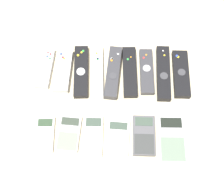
# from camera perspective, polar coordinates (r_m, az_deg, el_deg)

# --- Properties ---
(ground_plane) EXTENTS (3.00, 3.00, 0.00)m
(ground_plane) POSITION_cam_1_polar(r_m,az_deg,el_deg) (1.08, -0.06, -1.67)
(ground_plane) COLOR beige
(remote_0) EXTENTS (0.05, 0.16, 0.02)m
(remote_0) POSITION_cam_1_polar(r_m,az_deg,el_deg) (1.16, -12.10, 5.32)
(remote_0) COLOR #B7B7BC
(remote_0) RESTS_ON ground_plane
(remote_1) EXTENTS (0.06, 0.17, 0.02)m
(remote_1) POSITION_cam_1_polar(r_m,az_deg,el_deg) (1.14, -8.97, 4.93)
(remote_1) COLOR #B7B7BC
(remote_1) RESTS_ON ground_plane
(remote_2) EXTENTS (0.06, 0.21, 0.02)m
(remote_2) POSITION_cam_1_polar(r_m,az_deg,el_deg) (1.14, -5.66, 4.84)
(remote_2) COLOR black
(remote_2) RESTS_ON ground_plane
(remote_3) EXTENTS (0.05, 0.21, 0.02)m
(remote_3) POSITION_cam_1_polar(r_m,az_deg,el_deg) (1.13, -2.70, 4.77)
(remote_3) COLOR silver
(remote_3) RESTS_ON ground_plane
(remote_4) EXTENTS (0.06, 0.21, 0.03)m
(remote_4) POSITION_cam_1_polar(r_m,az_deg,el_deg) (1.13, 0.18, 4.70)
(remote_4) COLOR #333338
(remote_4) RESTS_ON ground_plane
(remote_5) EXTENTS (0.06, 0.20, 0.02)m
(remote_5) POSITION_cam_1_polar(r_m,az_deg,el_deg) (1.13, 3.25, 4.79)
(remote_5) COLOR black
(remote_5) RESTS_ON ground_plane
(remote_6) EXTENTS (0.05, 0.18, 0.02)m
(remote_6) POSITION_cam_1_polar(r_m,az_deg,el_deg) (1.14, 6.33, 4.83)
(remote_6) COLOR #333338
(remote_6) RESTS_ON ground_plane
(remote_7) EXTENTS (0.05, 0.21, 0.03)m
(remote_7) POSITION_cam_1_polar(r_m,az_deg,el_deg) (1.14, 9.35, 4.51)
(remote_7) COLOR black
(remote_7) RESTS_ON ground_plane
(remote_8) EXTENTS (0.06, 0.19, 0.03)m
(remote_8) POSITION_cam_1_polar(r_m,az_deg,el_deg) (1.15, 12.49, 4.32)
(remote_8) COLOR black
(remote_8) RESTS_ON ground_plane
(calculator_0) EXTENTS (0.07, 0.12, 0.01)m
(calculator_0) POSITION_cam_1_polar(r_m,az_deg,el_deg) (1.06, -12.20, -6.60)
(calculator_0) COLOR silver
(calculator_0) RESTS_ON ground_plane
(calculator_1) EXTENTS (0.08, 0.12, 0.02)m
(calculator_1) POSITION_cam_1_polar(r_m,az_deg,el_deg) (1.05, -7.91, -6.48)
(calculator_1) COLOR #B2B2B7
(calculator_1) RESTS_ON ground_plane
(calculator_2) EXTENTS (0.07, 0.14, 0.01)m
(calculator_2) POSITION_cam_1_polar(r_m,az_deg,el_deg) (1.04, -3.49, -6.95)
(calculator_2) COLOR silver
(calculator_2) RESTS_ON ground_plane
(calculator_3) EXTENTS (0.08, 0.12, 0.01)m
(calculator_3) POSITION_cam_1_polar(r_m,az_deg,el_deg) (1.04, 1.05, -7.28)
(calculator_3) COLOR silver
(calculator_3) RESTS_ON ground_plane
(calculator_4) EXTENTS (0.07, 0.14, 0.02)m
(calculator_4) POSITION_cam_1_polar(r_m,az_deg,el_deg) (1.04, 5.85, -6.85)
(calculator_4) COLOR #4C4C51
(calculator_4) RESTS_ON ground_plane
(calculator_5) EXTENTS (0.09, 0.16, 0.01)m
(calculator_5) POSITION_cam_1_polar(r_m,az_deg,el_deg) (1.05, 10.91, -7.29)
(calculator_5) COLOR #B2B2B7
(calculator_5) RESTS_ON ground_plane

